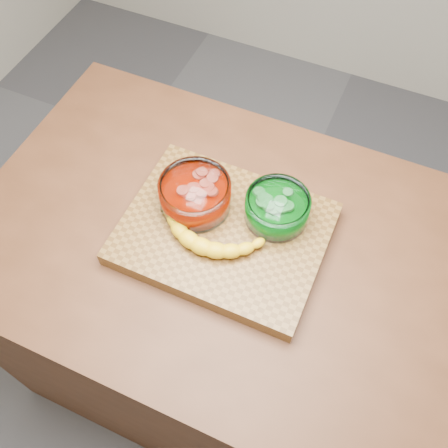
% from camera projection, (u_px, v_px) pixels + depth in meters
% --- Properties ---
extents(ground, '(3.50, 3.50, 0.00)m').
position_uv_depth(ground, '(224.00, 359.00, 1.91)').
color(ground, '#555559').
rests_on(ground, ground).
extents(counter, '(1.20, 0.80, 0.90)m').
position_uv_depth(counter, '(224.00, 313.00, 1.53)').
color(counter, '#502B18').
rests_on(counter, ground).
extents(cutting_board, '(0.45, 0.35, 0.04)m').
position_uv_depth(cutting_board, '(224.00, 233.00, 1.13)').
color(cutting_board, brown).
rests_on(cutting_board, counter).
extents(bowl_red, '(0.16, 0.16, 0.08)m').
position_uv_depth(bowl_red, '(195.00, 195.00, 1.12)').
color(bowl_red, white).
rests_on(bowl_red, cutting_board).
extents(bowl_green, '(0.14, 0.14, 0.07)m').
position_uv_depth(bowl_green, '(277.00, 208.00, 1.11)').
color(bowl_green, white).
rests_on(bowl_green, cutting_board).
extents(banana, '(0.28, 0.12, 0.04)m').
position_uv_depth(banana, '(208.00, 235.00, 1.09)').
color(banana, yellow).
rests_on(banana, cutting_board).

